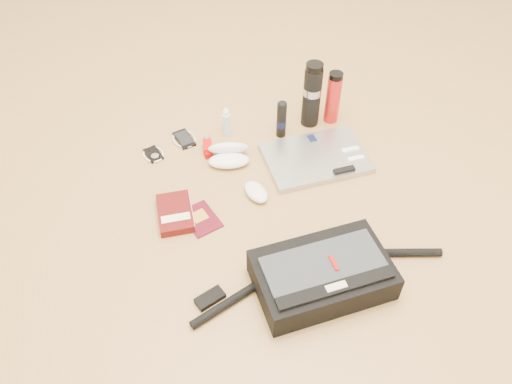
% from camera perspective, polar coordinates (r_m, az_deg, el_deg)
% --- Properties ---
extents(ground, '(4.00, 4.00, 0.00)m').
position_cam_1_polar(ground, '(1.71, 2.26, -2.58)').
color(ground, '#A87C46').
rests_on(ground, ground).
extents(messenger_bag, '(0.82, 0.25, 0.11)m').
position_cam_1_polar(messenger_bag, '(1.51, 7.51, -9.37)').
color(messenger_bag, black).
rests_on(messenger_bag, ground).
extents(laptop, '(0.38, 0.27, 0.04)m').
position_cam_1_polar(laptop, '(1.90, 6.86, 3.87)').
color(laptop, '#A4A5A7').
rests_on(laptop, ground).
extents(book, '(0.13, 0.18, 0.03)m').
position_cam_1_polar(book, '(1.71, -9.19, -2.40)').
color(book, '#470A09').
rests_on(book, ground).
extents(passport, '(0.13, 0.16, 0.01)m').
position_cam_1_polar(passport, '(1.70, -6.32, -3.04)').
color(passport, '#450813').
rests_on(passport, ground).
extents(mouse, '(0.09, 0.13, 0.04)m').
position_cam_1_polar(mouse, '(1.76, 0.02, 0.01)').
color(mouse, white).
rests_on(mouse, ground).
extents(sunglasses_case, '(0.18, 0.16, 0.09)m').
position_cam_1_polar(sunglasses_case, '(1.88, -3.15, 4.29)').
color(sunglasses_case, white).
rests_on(sunglasses_case, ground).
extents(ipod, '(0.09, 0.10, 0.01)m').
position_cam_1_polar(ipod, '(1.96, -11.66, 4.26)').
color(ipod, black).
rests_on(ipod, ground).
extents(phone, '(0.10, 0.12, 0.01)m').
position_cam_1_polar(phone, '(2.00, -8.22, 6.03)').
color(phone, black).
rests_on(phone, ground).
extents(inhaler, '(0.05, 0.12, 0.03)m').
position_cam_1_polar(inhaler, '(1.94, -5.55, 5.22)').
color(inhaler, '#AC0A06').
rests_on(inhaler, ground).
extents(spray_bottle, '(0.04, 0.04, 0.12)m').
position_cam_1_polar(spray_bottle, '(1.99, -3.38, 7.85)').
color(spray_bottle, '#A5D3E6').
rests_on(spray_bottle, ground).
extents(aerosol_can, '(0.05, 0.05, 0.16)m').
position_cam_1_polar(aerosol_can, '(1.96, 2.93, 8.32)').
color(aerosol_can, black).
rests_on(aerosol_can, ground).
extents(thermos_black, '(0.09, 0.09, 0.28)m').
position_cam_1_polar(thermos_black, '(2.00, 6.41, 11.01)').
color(thermos_black, black).
rests_on(thermos_black, ground).
extents(thermos_red, '(0.07, 0.07, 0.22)m').
position_cam_1_polar(thermos_red, '(2.04, 8.81, 10.61)').
color(thermos_red, red).
rests_on(thermos_red, ground).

